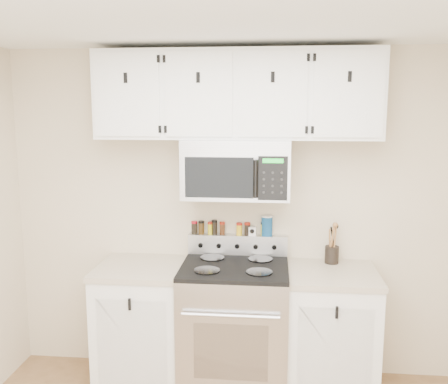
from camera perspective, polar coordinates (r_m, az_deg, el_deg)
name	(u,v)px	position (r m, az deg, el deg)	size (l,w,h in m)	color
back_wall	(238,215)	(3.83, 1.62, -2.62)	(3.50, 0.01, 2.50)	beige
range	(234,326)	(3.77, 1.21, -15.08)	(0.76, 0.65, 1.10)	#B7B7BA
base_cabinet_left	(143,324)	(3.91, -9.25, -14.68)	(0.64, 0.62, 0.92)	white
base_cabinet_right	(330,332)	(3.81, 12.01, -15.40)	(0.64, 0.62, 0.92)	white
microwave	(236,169)	(3.58, 1.44, 2.69)	(0.76, 0.44, 0.42)	#9E9EA3
upper_cabinets	(237,95)	(3.58, 1.50, 11.04)	(2.00, 0.35, 0.62)	white
utensil_crock	(332,253)	(3.81, 12.22, -6.86)	(0.10, 0.10, 0.30)	black
kitchen_timer	(252,231)	(3.81, 3.23, -4.48)	(0.06, 0.05, 0.07)	white
salt_canister	(267,226)	(3.80, 4.92, -3.84)	(0.09, 0.09, 0.16)	navy
spice_jar_0	(194,227)	(3.85, -3.41, -4.07)	(0.05, 0.05, 0.10)	black
spice_jar_1	(201,227)	(3.85, -2.61, -4.07)	(0.04, 0.04, 0.10)	#402A0F
spice_jar_2	(210,228)	(3.84, -1.59, -4.14)	(0.04, 0.04, 0.10)	gold
spice_jar_3	(214,227)	(3.83, -1.10, -4.04)	(0.04, 0.04, 0.11)	black
spice_jar_4	(222,228)	(3.83, -0.20, -4.16)	(0.04, 0.04, 0.10)	#442410
spice_jar_5	(239,229)	(3.82, 1.75, -4.23)	(0.04, 0.04, 0.09)	yellow
spice_jar_6	(247,229)	(3.81, 2.68, -4.22)	(0.05, 0.05, 0.10)	black
spice_jar_7	(263,229)	(3.81, 4.52, -4.22)	(0.04, 0.04, 0.10)	yellow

